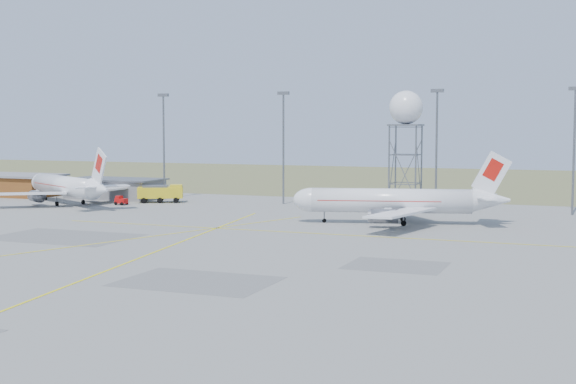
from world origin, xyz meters
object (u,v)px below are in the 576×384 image
at_px(airliner_main, 395,201).
at_px(radar_tower, 406,144).
at_px(baggage_tug, 121,201).
at_px(airliner_far, 67,187).
at_px(fire_truck, 162,194).

bearing_deg(airliner_main, radar_tower, -96.02).
relative_size(radar_tower, baggage_tug, 9.06).
bearing_deg(baggage_tug, airliner_far, -157.16).
height_order(airliner_far, fire_truck, airliner_far).
bearing_deg(baggage_tug, airliner_main, -5.36).
height_order(fire_truck, baggage_tug, fire_truck).
distance_m(radar_tower, baggage_tug, 52.18).
bearing_deg(baggage_tug, radar_tower, 12.56).
height_order(airliner_main, radar_tower, radar_tower).
bearing_deg(airliner_main, airliner_far, -19.67).
distance_m(radar_tower, fire_truck, 47.09).
relative_size(airliner_main, fire_truck, 3.61).
distance_m(airliner_far, baggage_tug, 10.24).
xyz_separation_m(airliner_far, radar_tower, (59.94, 10.42, 7.98)).
bearing_deg(fire_truck, airliner_far, -171.31).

